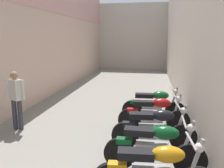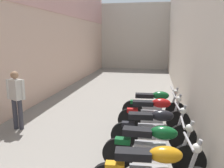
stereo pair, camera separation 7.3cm
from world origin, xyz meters
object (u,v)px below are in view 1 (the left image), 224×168
object	(u,v)px
motorcycle_seventh	(154,113)
motorcycle_eighth	(154,104)
pedestrian_further_down	(16,96)
motorcycle_sixth	(154,127)
motorcycle_fifth	(155,146)

from	to	relation	value
motorcycle_seventh	motorcycle_eighth	xyz separation A→B (m)	(0.00, 0.80, 0.00)
motorcycle_eighth	pedestrian_further_down	size ratio (longest dim) A/B	1.18
motorcycle_eighth	pedestrian_further_down	distance (m)	3.81
motorcycle_seventh	pedestrian_further_down	world-z (taller)	pedestrian_further_down
motorcycle_eighth	pedestrian_further_down	world-z (taller)	pedestrian_further_down
motorcycle_sixth	motorcycle_eighth	xyz separation A→B (m)	(0.00, 1.76, 0.00)
motorcycle_fifth	motorcycle_seventh	bearing A→B (deg)	90.00
motorcycle_sixth	motorcycle_seventh	xyz separation A→B (m)	(0.00, 0.96, 0.00)
motorcycle_fifth	motorcycle_seventh	distance (m)	1.85
motorcycle_seventh	motorcycle_eighth	distance (m)	0.80
pedestrian_further_down	motorcycle_seventh	bearing A→B (deg)	7.64
motorcycle_sixth	motorcycle_seventh	world-z (taller)	same
motorcycle_fifth	pedestrian_further_down	bearing A→B (deg)	158.93
motorcycle_seventh	pedestrian_further_down	size ratio (longest dim) A/B	1.18
motorcycle_eighth	motorcycle_fifth	bearing A→B (deg)	-90.00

